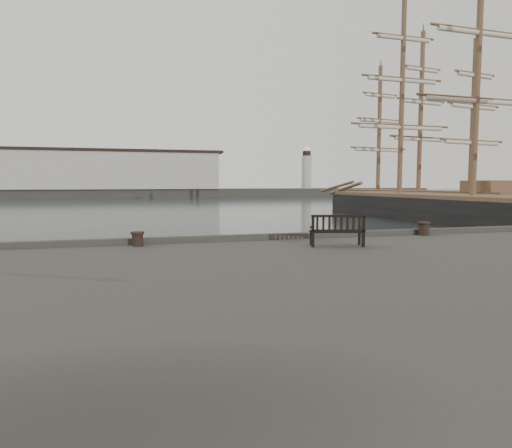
% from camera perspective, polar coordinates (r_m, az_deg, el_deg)
% --- Properties ---
extents(ground, '(400.00, 400.00, 0.00)m').
position_cam_1_polar(ground, '(15.32, 4.15, -7.57)').
color(ground, black).
rests_on(ground, ground).
extents(breakwater, '(140.00, 9.50, 12.20)m').
position_cam_1_polar(breakwater, '(106.04, -15.59, 5.48)').
color(breakwater, '#383530').
rests_on(breakwater, ground).
extents(bench, '(1.62, 0.90, 0.88)m').
position_cam_1_polar(bench, '(13.26, 10.07, -1.54)').
color(bench, black).
rests_on(bench, quay).
extents(bollard_left, '(0.45, 0.45, 0.41)m').
position_cam_1_polar(bollard_left, '(13.52, -14.59, -1.82)').
color(bollard_left, black).
rests_on(bollard_left, quay).
extents(bollard_right, '(0.54, 0.54, 0.46)m').
position_cam_1_polar(bollard_right, '(16.83, 20.21, -0.54)').
color(bollard_right, black).
rests_on(bollard_right, quay).
extents(tall_ship_main, '(8.12, 35.03, 26.11)m').
position_cam_1_polar(tall_ship_main, '(40.61, 25.33, 0.87)').
color(tall_ship_main, black).
rests_on(tall_ship_main, ground).
extents(tall_ship_far, '(9.46, 26.28, 22.06)m').
position_cam_1_polar(tall_ship_far, '(57.06, 19.57, 2.23)').
color(tall_ship_far, black).
rests_on(tall_ship_far, ground).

